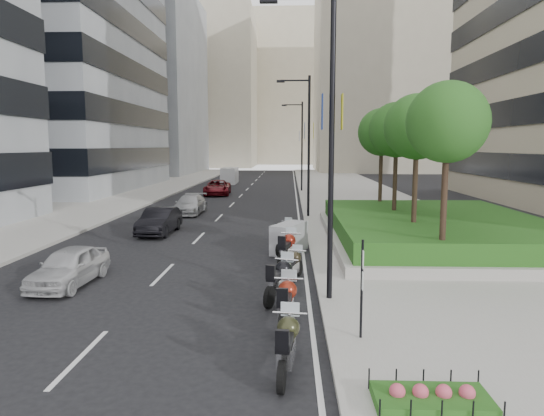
{
  "coord_description": "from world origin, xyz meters",
  "views": [
    {
      "loc": [
        3.12,
        -13.02,
        4.64
      ],
      "look_at": [
        2.35,
        7.53,
        2.0
      ],
      "focal_mm": 32.0,
      "sensor_mm": 36.0,
      "label": 1
    }
  ],
  "objects_px": {
    "car_d": "(217,188)",
    "motorcycle_1": "(286,303)",
    "lamp_post_2": "(300,142)",
    "motorcycle_6": "(284,232)",
    "parking_sign": "(362,284)",
    "car_a": "(69,266)",
    "motorcycle_3": "(293,266)",
    "lamp_post_0": "(326,131)",
    "motorcycle_4": "(287,249)",
    "motorcycle_0": "(287,345)",
    "delivery_van": "(229,176)",
    "car_b": "(159,221)",
    "motorcycle_2": "(281,280)",
    "lamp_post_1": "(306,139)",
    "car_c": "(190,205)",
    "motorcycle_5": "(289,238)"
  },
  "relations": [
    {
      "from": "motorcycle_3",
      "to": "lamp_post_0",
      "type": "bearing_deg",
      "value": -140.3
    },
    {
      "from": "lamp_post_0",
      "to": "car_d",
      "type": "height_order",
      "value": "lamp_post_0"
    },
    {
      "from": "lamp_post_2",
      "to": "car_d",
      "type": "height_order",
      "value": "lamp_post_2"
    },
    {
      "from": "lamp_post_0",
      "to": "motorcycle_4",
      "type": "xyz_separation_m",
      "value": [
        -1.12,
        4.5,
        -4.42
      ]
    },
    {
      "from": "parking_sign",
      "to": "car_d",
      "type": "xyz_separation_m",
      "value": [
        -8.59,
        34.67,
        -0.75
      ]
    },
    {
      "from": "motorcycle_3",
      "to": "motorcycle_1",
      "type": "bearing_deg",
      "value": -164.13
    },
    {
      "from": "parking_sign",
      "to": "car_b",
      "type": "xyz_separation_m",
      "value": [
        -8.6,
        14.1,
        -0.76
      ]
    },
    {
      "from": "motorcycle_1",
      "to": "motorcycle_4",
      "type": "relative_size",
      "value": 0.97
    },
    {
      "from": "motorcycle_0",
      "to": "motorcycle_1",
      "type": "xyz_separation_m",
      "value": [
        -0.03,
        2.56,
        0.02
      ]
    },
    {
      "from": "motorcycle_1",
      "to": "motorcycle_2",
      "type": "xyz_separation_m",
      "value": [
        -0.2,
        2.23,
        -0.0
      ]
    },
    {
      "from": "lamp_post_0",
      "to": "motorcycle_2",
      "type": "relative_size",
      "value": 4.06
    },
    {
      "from": "motorcycle_6",
      "to": "motorcycle_2",
      "type": "bearing_deg",
      "value": -156.62
    },
    {
      "from": "lamp_post_2",
      "to": "car_c",
      "type": "bearing_deg",
      "value": -115.89
    },
    {
      "from": "delivery_van",
      "to": "motorcycle_6",
      "type": "bearing_deg",
      "value": -79.2
    },
    {
      "from": "car_d",
      "to": "delivery_van",
      "type": "bearing_deg",
      "value": 88.95
    },
    {
      "from": "lamp_post_2",
      "to": "motorcycle_1",
      "type": "relative_size",
      "value": 3.88
    },
    {
      "from": "motorcycle_6",
      "to": "car_c",
      "type": "relative_size",
      "value": 0.43
    },
    {
      "from": "lamp_post_2",
      "to": "car_d",
      "type": "xyz_separation_m",
      "value": [
        -7.94,
        -3.33,
        -4.36
      ]
    },
    {
      "from": "motorcycle_3",
      "to": "lamp_post_2",
      "type": "bearing_deg",
      "value": 16.89
    },
    {
      "from": "motorcycle_2",
      "to": "car_b",
      "type": "bearing_deg",
      "value": 51.61
    },
    {
      "from": "lamp_post_2",
      "to": "motorcycle_6",
      "type": "bearing_deg",
      "value": -92.83
    },
    {
      "from": "parking_sign",
      "to": "lamp_post_0",
      "type": "bearing_deg",
      "value": 102.33
    },
    {
      "from": "car_d",
      "to": "motorcycle_1",
      "type": "bearing_deg",
      "value": -82.01
    },
    {
      "from": "motorcycle_3",
      "to": "motorcycle_6",
      "type": "xyz_separation_m",
      "value": [
        -0.39,
        6.49,
        0.01
      ]
    },
    {
      "from": "motorcycle_4",
      "to": "car_a",
      "type": "distance_m",
      "value": 7.87
    },
    {
      "from": "lamp_post_1",
      "to": "parking_sign",
      "type": "height_order",
      "value": "lamp_post_1"
    },
    {
      "from": "parking_sign",
      "to": "car_b",
      "type": "bearing_deg",
      "value": 121.37
    },
    {
      "from": "lamp_post_0",
      "to": "lamp_post_1",
      "type": "xyz_separation_m",
      "value": [
        0.0,
        17.0,
        0.0
      ]
    },
    {
      "from": "motorcycle_2",
      "to": "motorcycle_4",
      "type": "height_order",
      "value": "motorcycle_4"
    },
    {
      "from": "motorcycle_3",
      "to": "car_c",
      "type": "relative_size",
      "value": 0.43
    },
    {
      "from": "motorcycle_6",
      "to": "car_b",
      "type": "xyz_separation_m",
      "value": [
        -6.65,
        2.27,
        0.15
      ]
    },
    {
      "from": "car_b",
      "to": "car_d",
      "type": "bearing_deg",
      "value": 91.04
    },
    {
      "from": "motorcycle_0",
      "to": "delivery_van",
      "type": "relative_size",
      "value": 0.48
    },
    {
      "from": "parking_sign",
      "to": "car_a",
      "type": "height_order",
      "value": "parking_sign"
    },
    {
      "from": "motorcycle_0",
      "to": "delivery_van",
      "type": "bearing_deg",
      "value": 14.9
    },
    {
      "from": "motorcycle_0",
      "to": "car_d",
      "type": "xyz_separation_m",
      "value": [
        -6.86,
        36.2,
        0.11
      ]
    },
    {
      "from": "car_b",
      "to": "lamp_post_1",
      "type": "bearing_deg",
      "value": 37.65
    },
    {
      "from": "lamp_post_0",
      "to": "motorcycle_1",
      "type": "relative_size",
      "value": 3.88
    },
    {
      "from": "motorcycle_2",
      "to": "delivery_van",
      "type": "xyz_separation_m",
      "value": [
        -7.23,
        45.42,
        0.3
      ]
    },
    {
      "from": "motorcycle_1",
      "to": "delivery_van",
      "type": "relative_size",
      "value": 0.49
    },
    {
      "from": "lamp_post_1",
      "to": "car_d",
      "type": "height_order",
      "value": "lamp_post_1"
    },
    {
      "from": "motorcycle_0",
      "to": "car_d",
      "type": "relative_size",
      "value": 0.44
    },
    {
      "from": "motorcycle_1",
      "to": "motorcycle_5",
      "type": "xyz_separation_m",
      "value": [
        0.05,
        8.69,
        0.03
      ]
    },
    {
      "from": "car_d",
      "to": "delivery_van",
      "type": "xyz_separation_m",
      "value": [
        -0.6,
        14.0,
        0.21
      ]
    },
    {
      "from": "lamp_post_2",
      "to": "motorcycle_1",
      "type": "bearing_deg",
      "value": -91.71
    },
    {
      "from": "motorcycle_4",
      "to": "motorcycle_6",
      "type": "height_order",
      "value": "motorcycle_4"
    },
    {
      "from": "motorcycle_5",
      "to": "car_b",
      "type": "relative_size",
      "value": 0.55
    },
    {
      "from": "lamp_post_1",
      "to": "motorcycle_5",
      "type": "relative_size",
      "value": 3.88
    },
    {
      "from": "motorcycle_3",
      "to": "car_a",
      "type": "height_order",
      "value": "car_a"
    },
    {
      "from": "lamp_post_1",
      "to": "delivery_van",
      "type": "bearing_deg",
      "value": 106.58
    }
  ]
}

